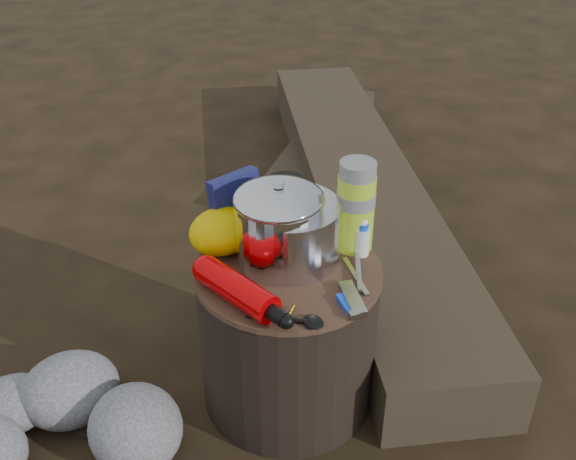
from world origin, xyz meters
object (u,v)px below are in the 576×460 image
fuel_bottle (237,289)px  thermos (356,206)px  stump (288,334)px  log_main (360,190)px  travel_mug (285,204)px  camping_pot (279,225)px

fuel_bottle → thermos: size_ratio=1.21×
stump → fuel_bottle: bearing=-160.7°
log_main → thermos: size_ratio=9.76×
thermos → travel_mug: size_ratio=1.68×
thermos → stump: bearing=-177.5°
camping_pot → thermos: size_ratio=0.90×
stump → camping_pot: size_ratio=2.16×
camping_pot → thermos: (0.18, -0.03, 0.01)m
thermos → log_main: bearing=54.1°
log_main → camping_pot: 0.97m
camping_pot → travel_mug: camping_pot is taller
travel_mug → stump: bearing=-116.0°
thermos → travel_mug: (-0.10, 0.15, -0.04)m
fuel_bottle → thermos: (0.32, 0.06, 0.08)m
log_main → travel_mug: 0.83m
stump → log_main: size_ratio=0.20×
thermos → travel_mug: thermos is taller
stump → fuel_bottle: fuel_bottle is taller
stump → thermos: 0.34m
log_main → fuel_bottle: bearing=-117.1°
stump → fuel_bottle: (-0.14, -0.05, 0.22)m
fuel_bottle → camping_pot: bearing=14.5°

